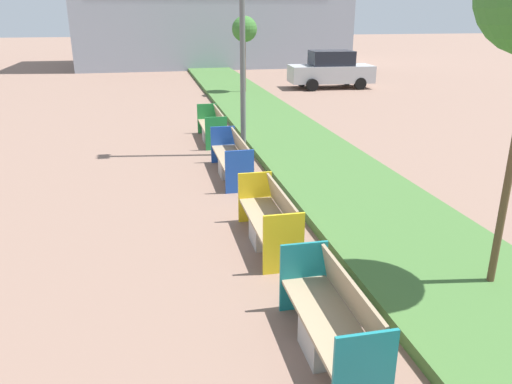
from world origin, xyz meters
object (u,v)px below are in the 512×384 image
at_px(sapling_tree_far, 245,30).
at_px(bench_green_frame, 213,129).
at_px(bench_yellow_frame, 270,223).
at_px(parked_car_distant, 331,70).
at_px(bench_blue_frame, 232,161).
at_px(bench_teal_frame, 331,326).

bearing_deg(sapling_tree_far, bench_green_frame, -107.17).
relative_size(bench_yellow_frame, parked_car_distant, 0.48).
height_order(bench_blue_frame, parked_car_distant, parked_car_distant).
xyz_separation_m(bench_green_frame, sapling_tree_far, (2.62, 8.47, 2.56)).
bearing_deg(bench_blue_frame, bench_teal_frame, -90.05).
bearing_deg(bench_yellow_frame, bench_blue_frame, 89.93).
xyz_separation_m(bench_yellow_frame, bench_blue_frame, (0.00, 3.77, 0.01)).
relative_size(bench_teal_frame, parked_car_distant, 0.45).
distance_m(bench_green_frame, parked_car_distant, 12.39).
bearing_deg(parked_car_distant, sapling_tree_far, -158.69).
height_order(bench_blue_frame, sapling_tree_far, sapling_tree_far).
xyz_separation_m(bench_teal_frame, bench_green_frame, (0.00, 10.24, 0.01)).
bearing_deg(sapling_tree_far, parked_car_distant, 17.33).
bearing_deg(bench_blue_frame, sapling_tree_far, 77.71).
bearing_deg(bench_green_frame, sapling_tree_far, 72.83).
distance_m(sapling_tree_far, parked_car_distant, 5.37).
xyz_separation_m(bench_teal_frame, bench_yellow_frame, (0.00, 2.94, 0.00)).
bearing_deg(bench_yellow_frame, parked_car_distant, 66.88).
relative_size(bench_yellow_frame, bench_blue_frame, 0.85).
height_order(bench_yellow_frame, parked_car_distant, parked_car_distant).
distance_m(bench_teal_frame, bench_green_frame, 10.24).
bearing_deg(sapling_tree_far, bench_yellow_frame, -99.42).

